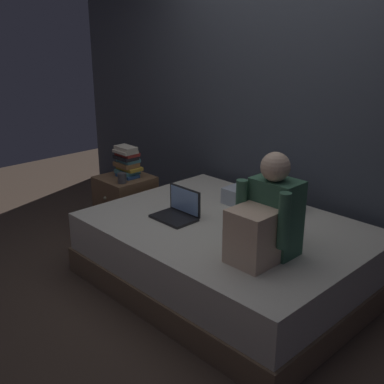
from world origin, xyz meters
name	(u,v)px	position (x,y,z in m)	size (l,w,h in m)	color
ground_plane	(179,287)	(0.00, 0.00, 0.00)	(8.00, 8.00, 0.00)	#47382D
wall_back	(286,89)	(0.00, 1.20, 1.35)	(5.60, 0.10, 2.70)	#424751
bed	(227,254)	(0.20, 0.30, 0.24)	(2.00, 1.50, 0.49)	#7A6047
nightstand	(126,204)	(-1.10, 0.34, 0.27)	(0.44, 0.46, 0.54)	brown
person_sitting	(266,219)	(0.70, 0.09, 0.74)	(0.39, 0.44, 0.66)	#38664C
laptop	(178,211)	(-0.14, 0.12, 0.54)	(0.32, 0.23, 0.22)	black
pillow	(262,199)	(0.16, 0.75, 0.55)	(0.56, 0.36, 0.13)	silver
book_stack	(127,162)	(-1.10, 0.37, 0.67)	(0.24, 0.17, 0.28)	#284C84
mug	(122,178)	(-0.97, 0.22, 0.58)	(0.08, 0.08, 0.09)	#3D3D42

